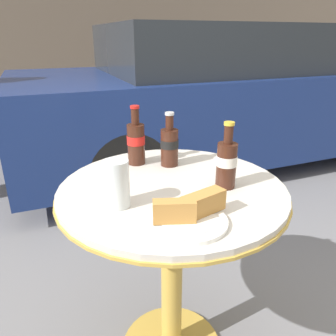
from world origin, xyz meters
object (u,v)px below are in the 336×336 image
(cola_bottle_right, at_px, (227,162))
(parked_car, at_px, (227,98))
(bistro_table, at_px, (172,231))
(drinking_glass, at_px, (117,186))
(cola_bottle_left, at_px, (169,145))
(cola_bottle_center, at_px, (136,141))
(lunch_plate_near, at_px, (190,214))

(cola_bottle_right, xyz_separation_m, parked_car, (1.29, 2.08, -0.21))
(bistro_table, relative_size, parked_car, 0.18)
(drinking_glass, xyz_separation_m, parked_car, (1.65, 2.08, -0.19))
(cola_bottle_left, relative_size, cola_bottle_center, 0.91)
(cola_bottle_left, xyz_separation_m, cola_bottle_center, (-0.11, 0.06, 0.01))
(drinking_glass, height_order, parked_car, parked_car)
(lunch_plate_near, relative_size, parked_car, 0.05)
(drinking_glass, bearing_deg, cola_bottle_left, 43.26)
(lunch_plate_near, height_order, parked_car, parked_car)
(cola_bottle_right, bearing_deg, cola_bottle_left, 110.97)
(lunch_plate_near, xyz_separation_m, parked_car, (1.49, 2.24, -0.15))
(drinking_glass, bearing_deg, cola_bottle_right, -0.61)
(cola_bottle_right, height_order, drinking_glass, cola_bottle_right)
(cola_bottle_left, xyz_separation_m, parked_car, (1.38, 1.83, -0.21))
(bistro_table, xyz_separation_m, cola_bottle_left, (0.06, 0.18, 0.26))
(cola_bottle_left, relative_size, parked_car, 0.05)
(cola_bottle_left, distance_m, drinking_glass, 0.37)
(cola_bottle_left, height_order, cola_bottle_right, cola_bottle_right)
(cola_bottle_center, xyz_separation_m, drinking_glass, (-0.15, -0.31, -0.02))
(bistro_table, bearing_deg, drinking_glass, -161.26)
(parked_car, bearing_deg, cola_bottle_left, -127.13)
(parked_car, bearing_deg, lunch_plate_near, -123.69)
(bistro_table, relative_size, lunch_plate_near, 3.46)
(cola_bottle_left, bearing_deg, cola_bottle_center, 150.38)
(cola_bottle_left, relative_size, cola_bottle_right, 0.94)
(bistro_table, relative_size, cola_bottle_left, 3.73)
(cola_bottle_center, height_order, parked_car, parked_car)
(parked_car, bearing_deg, cola_bottle_center, -130.34)
(cola_bottle_center, height_order, lunch_plate_near, cola_bottle_center)
(cola_bottle_left, relative_size, drinking_glass, 1.45)
(lunch_plate_near, bearing_deg, parked_car, 56.31)
(drinking_glass, bearing_deg, lunch_plate_near, -46.15)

